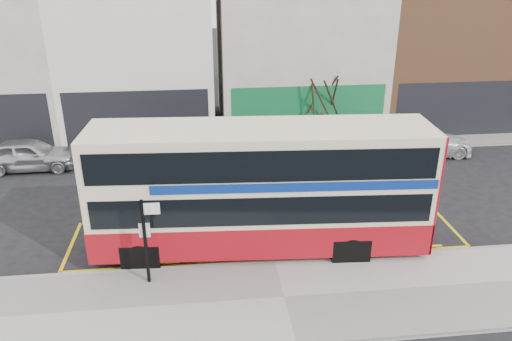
{
  "coord_description": "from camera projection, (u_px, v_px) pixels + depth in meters",
  "views": [
    {
      "loc": [
        -2.19,
        -14.23,
        9.42
      ],
      "look_at": [
        -0.35,
        2.0,
        2.41
      ],
      "focal_mm": 35.0,
      "sensor_mm": 36.0,
      "label": 1
    }
  ],
  "objects": [
    {
      "name": "ground",
      "position": [
        273.0,
        258.0,
        16.94
      ],
      "size": [
        120.0,
        120.0,
        0.0
      ],
      "primitive_type": "plane",
      "color": "black",
      "rests_on": "ground"
    },
    {
      "name": "pavement",
      "position": [
        284.0,
        299.0,
        14.81
      ],
      "size": [
        40.0,
        4.0,
        0.15
      ],
      "primitive_type": "cube",
      "color": "#9E9D96",
      "rests_on": "ground"
    },
    {
      "name": "kerb",
      "position": [
        275.0,
        262.0,
        16.57
      ],
      "size": [
        40.0,
        0.15,
        0.15
      ],
      "primitive_type": "cube",
      "color": "gray",
      "rests_on": "ground"
    },
    {
      "name": "far_pavement",
      "position": [
        244.0,
        145.0,
        26.95
      ],
      "size": [
        50.0,
        3.0,
        0.15
      ],
      "primitive_type": "cube",
      "color": "#9E9D96",
      "rests_on": "ground"
    },
    {
      "name": "road_markings",
      "position": [
        267.0,
        234.0,
        18.4
      ],
      "size": [
        14.0,
        3.4,
        0.01
      ],
      "primitive_type": null,
      "color": "yellow",
      "rests_on": "ground"
    },
    {
      "name": "terrace_left",
      "position": [
        139.0,
        36.0,
        27.95
      ],
      "size": [
        8.0,
        8.01,
        11.8
      ],
      "color": "white",
      "rests_on": "ground"
    },
    {
      "name": "terrace_green_shop",
      "position": [
        297.0,
        38.0,
        28.98
      ],
      "size": [
        9.0,
        8.01,
        11.3
      ],
      "color": "beige",
      "rests_on": "ground"
    },
    {
      "name": "terrace_right",
      "position": [
        443.0,
        44.0,
        30.11
      ],
      "size": [
        9.0,
        8.01,
        10.3
      ],
      "color": "#9C603E",
      "rests_on": "ground"
    },
    {
      "name": "double_decker_bus",
      "position": [
        261.0,
        188.0,
        16.6
      ],
      "size": [
        11.29,
        3.24,
        4.46
      ],
      "rotation": [
        0.0,
        0.0,
        -0.06
      ],
      "color": "beige",
      "rests_on": "ground"
    },
    {
      "name": "bus_stop_post",
      "position": [
        147.0,
        233.0,
        14.83
      ],
      "size": [
        0.7,
        0.12,
        2.81
      ],
      "rotation": [
        0.0,
        0.0,
        -0.03
      ],
      "color": "black",
      "rests_on": "pavement"
    },
    {
      "name": "car_silver",
      "position": [
        29.0,
        154.0,
        23.74
      ],
      "size": [
        4.5,
        1.87,
        1.52
      ],
      "primitive_type": "imported",
      "rotation": [
        0.0,
        0.0,
        1.59
      ],
      "color": "#B1B0B5",
      "rests_on": "ground"
    },
    {
      "name": "car_grey",
      "position": [
        200.0,
        146.0,
        25.15
      ],
      "size": [
        4.02,
        1.97,
        1.27
      ],
      "primitive_type": "imported",
      "rotation": [
        0.0,
        0.0,
        1.4
      ],
      "color": "#484951",
      "rests_on": "ground"
    },
    {
      "name": "car_white",
      "position": [
        424.0,
        141.0,
        25.6
      ],
      "size": [
        5.02,
        2.31,
        1.42
      ],
      "primitive_type": "imported",
      "rotation": [
        0.0,
        0.0,
        1.51
      ],
      "color": "white",
      "rests_on": "ground"
    },
    {
      "name": "street_tree_right",
      "position": [
        324.0,
        86.0,
        25.86
      ],
      "size": [
        2.21,
        2.21,
        4.77
      ],
      "color": "#311C15",
      "rests_on": "ground"
    }
  ]
}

